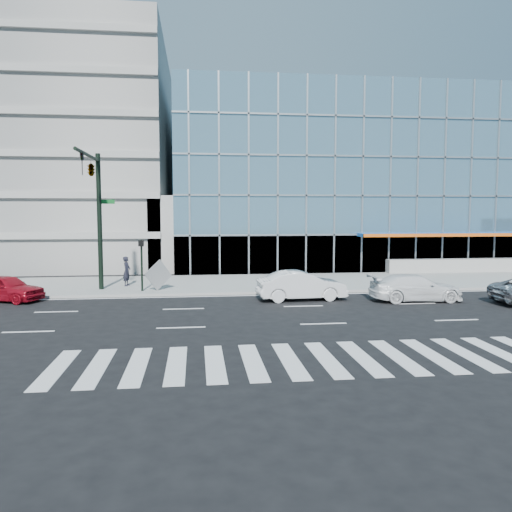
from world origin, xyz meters
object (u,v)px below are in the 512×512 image
Objects in this scene: traffic_signal at (94,186)px; red_sedan at (5,288)px; white_sedan at (301,285)px; pedestrian at (127,271)px; tilted_panel at (158,275)px; white_suv at (415,288)px; ped_signal_post at (141,257)px.

traffic_signal is 1.91× the size of red_sedan.
white_sedan is at bearing -13.80° from traffic_signal.
tilted_panel is at bearing -123.06° from pedestrian.
white_sedan is at bearing -56.94° from tilted_panel.
white_sedan is 2.60× the size of pedestrian.
pedestrian is (5.80, 3.92, 0.36)m from red_sedan.
white_suv is at bearing -73.59° from red_sedan.
white_suv is 3.77× the size of tilted_panel.
pedestrian is at bearing 58.10° from white_sedan.
pedestrian is at bearing 63.14° from traffic_signal.
ped_signal_post reaches higher than red_sedan.
tilted_panel reaches higher than red_sedan.
traffic_signal is 18.50m from white_suv.
tilted_panel is (0.93, 0.17, -1.08)m from ped_signal_post.
traffic_signal is 5.89m from pedestrian.
red_sedan is at bearing 85.01° from white_suv.
ped_signal_post reaches higher than white_sedan.
ped_signal_post is 15.42m from white_suv.
ped_signal_post is 0.61× the size of white_suv.
tilted_panel is (3.43, 0.54, -5.10)m from traffic_signal.
pedestrian reaches higher than white_sedan.
traffic_signal is 2.67× the size of ped_signal_post.
traffic_signal is at bearing -171.48° from ped_signal_post.
white_sedan is (-6.00, 1.01, 0.08)m from white_suv.
white_suv is at bearing -15.70° from ped_signal_post.
white_sedan is (11.27, -2.77, -5.38)m from traffic_signal.
ped_signal_post is at bearing 66.96° from white_sedan.
white_sedan is 1.14× the size of red_sedan.
tilted_panel is at bearing 10.09° from ped_signal_post.
traffic_signal is 1.63× the size of white_suv.
tilted_panel is (-13.84, 4.32, 0.35)m from white_suv.
red_sedan is at bearing -163.95° from traffic_signal.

